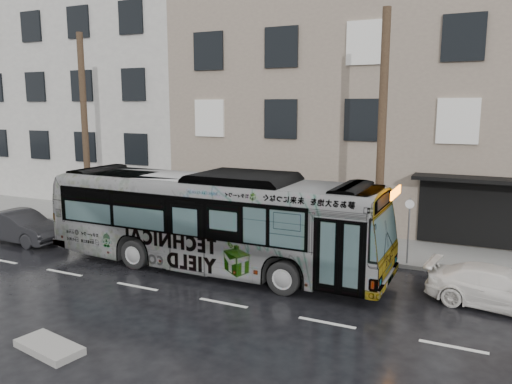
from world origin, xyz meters
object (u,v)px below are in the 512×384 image
utility_pole_front (382,138)px  white_sedan (500,288)px  dark_sedan (20,226)px  utility_pole_rear (85,130)px  sign_post (408,231)px  bus (212,220)px

utility_pole_front → white_sedan: 6.36m
white_sedan → dark_sedan: bearing=100.8°
white_sedan → dark_sedan: size_ratio=0.98×
utility_pole_rear → dark_sedan: (-0.50, -3.60, -3.97)m
sign_post → dark_sedan: sign_post is taller
utility_pole_front → sign_post: 3.48m
sign_post → white_sedan: sign_post is taller
sign_post → bus: bus is taller
bus → white_sedan: size_ratio=3.12×
utility_pole_front → utility_pole_rear: same height
utility_pole_front → bus: utility_pole_front is taller
utility_pole_rear → bus: bearing=-19.4°
utility_pole_rear → white_sedan: size_ratio=2.22×
bus → utility_pole_front: bearing=-59.4°
utility_pole_rear → sign_post: bearing=0.0°
utility_pole_front → sign_post: utility_pole_front is taller
utility_pole_front → bus: bearing=-149.7°
utility_pole_rear → white_sedan: bearing=-8.4°
utility_pole_front → white_sedan: size_ratio=2.22×
white_sedan → dark_sedan: (-18.60, -0.92, 0.09)m
utility_pole_front → utility_pole_rear: bearing=180.0°
white_sedan → sign_post: bearing=56.1°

